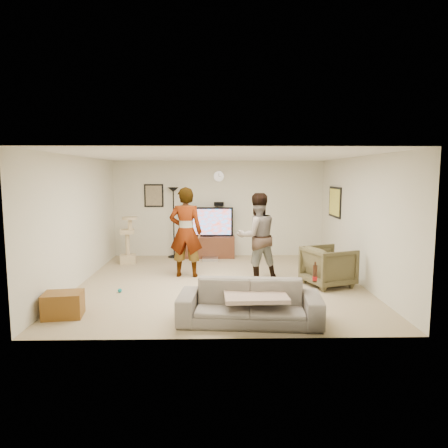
{
  "coord_description": "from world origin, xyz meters",
  "views": [
    {
      "loc": [
        -0.09,
        -7.82,
        2.15
      ],
      "look_at": [
        0.08,
        0.2,
        1.16
      ],
      "focal_mm": 32.27,
      "sensor_mm": 36.0,
      "label": 1
    }
  ],
  "objects_px": {
    "tv_stand": "(209,247)",
    "person_left": "(186,232)",
    "cat_tree": "(128,240)",
    "sofa": "(249,302)",
    "floor_lamp": "(174,223)",
    "person_right": "(257,236)",
    "armchair": "(328,266)",
    "beer_bottle": "(315,274)",
    "tv": "(208,222)",
    "side_table": "(63,305)"
  },
  "relations": [
    {
      "from": "floor_lamp",
      "to": "person_right",
      "type": "height_order",
      "value": "floor_lamp"
    },
    {
      "from": "beer_bottle",
      "to": "armchair",
      "type": "distance_m",
      "value": 2.09
    },
    {
      "from": "cat_tree",
      "to": "person_left",
      "type": "height_order",
      "value": "person_left"
    },
    {
      "from": "floor_lamp",
      "to": "tv",
      "type": "bearing_deg",
      "value": -2.86
    },
    {
      "from": "person_left",
      "to": "side_table",
      "type": "distance_m",
      "value": 3.05
    },
    {
      "from": "tv",
      "to": "side_table",
      "type": "height_order",
      "value": "tv"
    },
    {
      "from": "side_table",
      "to": "person_left",
      "type": "bearing_deg",
      "value": 55.13
    },
    {
      "from": "beer_bottle",
      "to": "sofa",
      "type": "bearing_deg",
      "value": 180.0
    },
    {
      "from": "person_right",
      "to": "side_table",
      "type": "bearing_deg",
      "value": 19.04
    },
    {
      "from": "beer_bottle",
      "to": "cat_tree",
      "type": "bearing_deg",
      "value": 131.61
    },
    {
      "from": "tv",
      "to": "person_right",
      "type": "xyz_separation_m",
      "value": [
        1.03,
        -2.21,
        -0.04
      ]
    },
    {
      "from": "floor_lamp",
      "to": "beer_bottle",
      "type": "relative_size",
      "value": 7.26
    },
    {
      "from": "cat_tree",
      "to": "person_left",
      "type": "relative_size",
      "value": 0.6
    },
    {
      "from": "beer_bottle",
      "to": "side_table",
      "type": "height_order",
      "value": "beer_bottle"
    },
    {
      "from": "sofa",
      "to": "beer_bottle",
      "type": "relative_size",
      "value": 8.23
    },
    {
      "from": "person_left",
      "to": "person_right",
      "type": "bearing_deg",
      "value": 174.1
    },
    {
      "from": "floor_lamp",
      "to": "cat_tree",
      "type": "bearing_deg",
      "value": -146.72
    },
    {
      "from": "armchair",
      "to": "side_table",
      "type": "height_order",
      "value": "armchair"
    },
    {
      "from": "tv",
      "to": "floor_lamp",
      "type": "xyz_separation_m",
      "value": [
        -0.9,
        0.04,
        -0.03
      ]
    },
    {
      "from": "cat_tree",
      "to": "sofa",
      "type": "xyz_separation_m",
      "value": [
        2.63,
        -4.02,
        -0.27
      ]
    },
    {
      "from": "tv",
      "to": "side_table",
      "type": "xyz_separation_m",
      "value": [
        -2.13,
        -4.38,
        -0.75
      ]
    },
    {
      "from": "sofa",
      "to": "side_table",
      "type": "distance_m",
      "value": 2.82
    },
    {
      "from": "sofa",
      "to": "tv_stand",
      "type": "bearing_deg",
      "value": 103.64
    },
    {
      "from": "person_right",
      "to": "beer_bottle",
      "type": "relative_size",
      "value": 7.11
    },
    {
      "from": "person_right",
      "to": "sofa",
      "type": "relative_size",
      "value": 0.86
    },
    {
      "from": "tv_stand",
      "to": "armchair",
      "type": "xyz_separation_m",
      "value": [
        2.37,
        -2.75,
        0.1
      ]
    },
    {
      "from": "person_right",
      "to": "beer_bottle",
      "type": "distance_m",
      "value": 2.54
    },
    {
      "from": "sofa",
      "to": "side_table",
      "type": "xyz_separation_m",
      "value": [
        -2.8,
        0.29,
        -0.11
      ]
    },
    {
      "from": "floor_lamp",
      "to": "person_left",
      "type": "xyz_separation_m",
      "value": [
        0.46,
        -2.0,
        0.04
      ]
    },
    {
      "from": "cat_tree",
      "to": "armchair",
      "type": "distance_m",
      "value": 4.81
    },
    {
      "from": "cat_tree",
      "to": "side_table",
      "type": "xyz_separation_m",
      "value": [
        -0.17,
        -3.73,
        -0.38
      ]
    },
    {
      "from": "beer_bottle",
      "to": "armchair",
      "type": "relative_size",
      "value": 0.3
    },
    {
      "from": "beer_bottle",
      "to": "tv_stand",
      "type": "bearing_deg",
      "value": 109.13
    },
    {
      "from": "tv",
      "to": "person_left",
      "type": "relative_size",
      "value": 0.67
    },
    {
      "from": "tv_stand",
      "to": "tv",
      "type": "height_order",
      "value": "tv"
    },
    {
      "from": "floor_lamp",
      "to": "person_left",
      "type": "bearing_deg",
      "value": -77.11
    },
    {
      "from": "tv",
      "to": "armchair",
      "type": "xyz_separation_m",
      "value": [
        2.37,
        -2.75,
        -0.55
      ]
    },
    {
      "from": "floor_lamp",
      "to": "person_right",
      "type": "relative_size",
      "value": 1.02
    },
    {
      "from": "tv",
      "to": "person_right",
      "type": "relative_size",
      "value": 0.71
    },
    {
      "from": "tv_stand",
      "to": "person_right",
      "type": "bearing_deg",
      "value": -64.97
    },
    {
      "from": "tv_stand",
      "to": "person_left",
      "type": "height_order",
      "value": "person_left"
    },
    {
      "from": "person_right",
      "to": "floor_lamp",
      "type": "bearing_deg",
      "value": -64.84
    },
    {
      "from": "tv_stand",
      "to": "person_left",
      "type": "bearing_deg",
      "value": -102.71
    },
    {
      "from": "beer_bottle",
      "to": "floor_lamp",
      "type": "bearing_deg",
      "value": 118.13
    },
    {
      "from": "person_left",
      "to": "sofa",
      "type": "distance_m",
      "value": 3.0
    },
    {
      "from": "person_right",
      "to": "person_left",
      "type": "bearing_deg",
      "value": -25.06
    },
    {
      "from": "floor_lamp",
      "to": "person_right",
      "type": "distance_m",
      "value": 2.97
    },
    {
      "from": "cat_tree",
      "to": "beer_bottle",
      "type": "xyz_separation_m",
      "value": [
        3.58,
        -4.02,
        0.16
      ]
    },
    {
      "from": "tv",
      "to": "cat_tree",
      "type": "xyz_separation_m",
      "value": [
        -1.95,
        -0.65,
        -0.36
      ]
    },
    {
      "from": "tv_stand",
      "to": "beer_bottle",
      "type": "relative_size",
      "value": 5.35
    }
  ]
}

